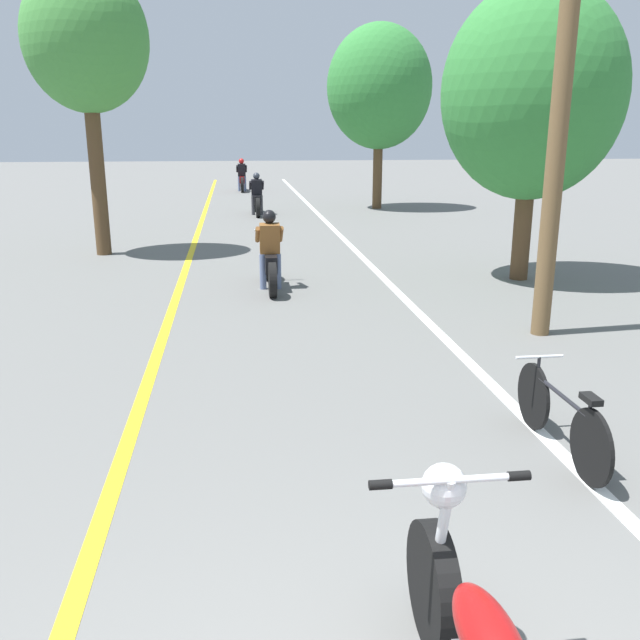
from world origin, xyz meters
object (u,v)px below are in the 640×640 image
motorcycle_rider_lead (270,259)px  motorcycle_rider_mid (257,199)px  roadside_tree_right_far (379,87)px  roadside_tree_right_near (533,93)px  bicycle_parked (560,417)px  roadside_tree_left (86,42)px  utility_pole (563,76)px  motorcycle_rider_far (242,179)px

motorcycle_rider_lead → motorcycle_rider_mid: bearing=89.2°
roadside_tree_right_far → motorcycle_rider_lead: bearing=-110.1°
roadside_tree_right_near → motorcycle_rider_lead: bearing=-177.6°
bicycle_parked → roadside_tree_left: bearing=118.3°
motorcycle_rider_mid → bicycle_parked: 17.32m
roadside_tree_right_far → utility_pole: bearing=-93.4°
roadside_tree_left → motorcycle_rider_far: bearing=78.2°
utility_pole → motorcycle_rider_lead: 5.47m
roadside_tree_right_far → roadside_tree_left: size_ratio=1.03×
roadside_tree_left → bicycle_parked: size_ratio=3.56×
roadside_tree_right_near → motorcycle_rider_mid: (-4.45, 10.45, -2.76)m
roadside_tree_left → motorcycle_rider_far: 16.46m
roadside_tree_right_near → roadside_tree_left: bearing=156.0°
roadside_tree_right_near → roadside_tree_right_far: roadside_tree_right_far is taller
motorcycle_rider_mid → motorcycle_rider_far: (-0.36, 8.81, 0.03)m
roadside_tree_left → bicycle_parked: 12.43m
motorcycle_rider_lead → bicycle_parked: size_ratio=1.17×
roadside_tree_left → bicycle_parked: roadside_tree_left is taller
motorcycle_rider_mid → bicycle_parked: size_ratio=1.30×
utility_pole → motorcycle_rider_far: 23.11m
roadside_tree_right_near → roadside_tree_right_far: bearing=91.1°
motorcycle_rider_far → bicycle_parked: 26.12m
utility_pole → bicycle_parked: (-1.38, -3.37, -2.95)m
motorcycle_rider_far → bicycle_parked: motorcycle_rider_far is taller
roadside_tree_right_near → bicycle_parked: size_ratio=3.07×
roadside_tree_right_far → roadside_tree_left: bearing=-133.9°
utility_pole → roadside_tree_left: utility_pole is taller
roadside_tree_right_far → motorcycle_rider_mid: bearing=-163.1°
roadside_tree_right_near → motorcycle_rider_mid: 11.69m
utility_pole → bicycle_parked: size_ratio=3.85×
utility_pole → motorcycle_rider_lead: utility_pole is taller
motorcycle_rider_far → bicycle_parked: bearing=-84.9°
roadside_tree_left → motorcycle_rider_far: size_ratio=2.82×
motorcycle_rider_lead → roadside_tree_right_near: bearing=2.4°
utility_pole → roadside_tree_right_far: size_ratio=1.05×
roadside_tree_right_far → roadside_tree_left: 11.31m
roadside_tree_left → motorcycle_rider_mid: 8.68m
roadside_tree_right_near → bicycle_parked: roadside_tree_right_near is taller
roadside_tree_right_near → motorcycle_rider_far: bearing=104.0°
roadside_tree_right_far → motorcycle_rider_far: roadside_tree_right_far is taller
bicycle_parked → motorcycle_rider_mid: bearing=96.5°
roadside_tree_right_near → motorcycle_rider_lead: roadside_tree_right_near is taller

